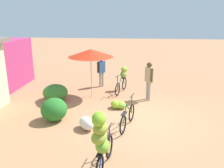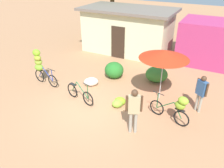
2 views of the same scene
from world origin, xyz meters
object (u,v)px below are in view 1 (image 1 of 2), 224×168
banana_pile_on_ground (118,105)px  person_bystander (101,69)px  market_umbrella (91,53)px  person_vendor (149,77)px  bicycle_leftmost (101,139)px  bicycle_near_pile (128,117)px  bicycle_center_loaded (123,77)px  produce_sack (87,123)px

banana_pile_on_ground → person_bystander: 3.33m
market_umbrella → person_vendor: 2.85m
bicycle_leftmost → bicycle_near_pile: bicycle_leftmost is taller
bicycle_near_pile → person_bystander: size_ratio=1.03×
bicycle_center_loaded → market_umbrella: bearing=125.8°
bicycle_leftmost → person_bystander: (7.38, 1.06, -0.04)m
bicycle_leftmost → person_vendor: person_vendor is taller
market_umbrella → produce_sack: (-3.32, -0.43, -1.88)m
market_umbrella → bicycle_near_pile: size_ratio=1.38×
person_bystander → bicycle_near_pile: bearing=-161.3°
bicycle_center_loaded → banana_pile_on_ground: bicycle_center_loaded is taller
bicycle_leftmost → bicycle_center_loaded: bearing=-1.1°
bicycle_near_pile → banana_pile_on_ground: bearing=15.1°
person_vendor → bicycle_center_loaded: bearing=46.1°
person_vendor → banana_pile_on_ground: bearing=132.6°
market_umbrella → bicycle_center_loaded: size_ratio=1.39×
bicycle_near_pile → produce_sack: 1.43m
bicycle_near_pile → produce_sack: bearing=102.5°
bicycle_near_pile → bicycle_center_loaded: 4.07m
bicycle_near_pile → bicycle_leftmost: bearing=169.0°
bicycle_leftmost → produce_sack: 2.66m
person_bystander → person_vendor: bearing=-127.2°
market_umbrella → person_vendor: (-0.16, -2.66, -1.01)m
bicycle_near_pile → person_vendor: 3.06m
bicycle_leftmost → produce_sack: size_ratio=2.48×
bicycle_leftmost → bicycle_center_loaded: bicycle_leftmost is taller
bicycle_center_loaded → bicycle_near_pile: bearing=-174.4°
person_vendor → person_bystander: 3.05m
bicycle_leftmost → produce_sack: bicycle_leftmost is taller
produce_sack → bicycle_leftmost: bearing=-160.1°
person_vendor → bicycle_near_pile: bearing=163.6°
bicycle_leftmost → bicycle_near_pile: 2.82m
bicycle_center_loaded → produce_sack: bearing=167.2°
market_umbrella → bicycle_center_loaded: market_umbrella is taller
market_umbrella → person_bystander: market_umbrella is taller
produce_sack → banana_pile_on_ground: bearing=-25.4°
produce_sack → bicycle_center_loaded: bearing=-12.8°
bicycle_center_loaded → person_bystander: (0.65, 1.19, 0.25)m
bicycle_center_loaded → person_bystander: 1.38m
bicycle_near_pile → person_bystander: (4.69, 1.59, 0.62)m
bicycle_center_loaded → person_vendor: size_ratio=0.93×
market_umbrella → banana_pile_on_ground: bearing=-134.6°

